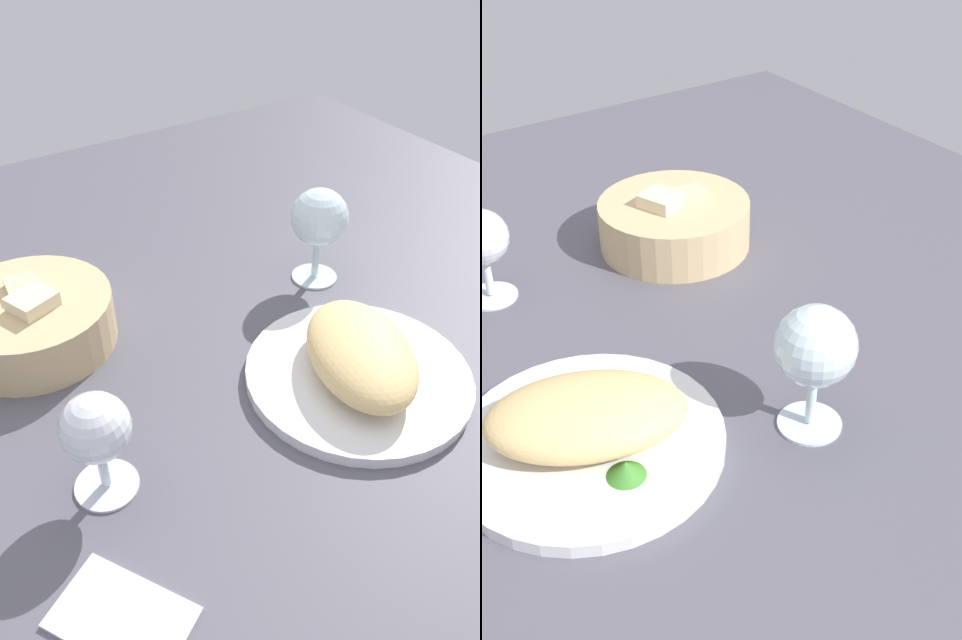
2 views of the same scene
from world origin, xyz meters
TOP-DOWN VIEW (x-y plane):
  - ground_plane at (0.00, 0.00)cm, footprint 140.00×140.00cm
  - plate at (-11.43, -9.69)cm, footprint 25.71×25.71cm
  - omelette at (-11.43, -9.69)cm, footprint 21.74×18.14cm
  - lettuce_garnish at (-10.94, -15.97)cm, footprint 3.65×3.65cm
  - bread_basket at (15.67, 18.63)cm, footprint 19.80×19.80cm
  - wine_glass_near at (7.71, -18.91)cm, footprint 7.78×7.78cm

SIDE VIEW (x-z plane):
  - ground_plane at x=0.00cm, z-range -2.00..0.00cm
  - plate at x=-11.43cm, z-range 0.00..1.40cm
  - lettuce_garnish at x=-10.94cm, z-range 1.40..2.95cm
  - bread_basket at x=15.67cm, z-range -0.73..7.36cm
  - omelette at x=-11.43cm, z-range 1.40..6.78cm
  - wine_glass_near at x=7.71cm, z-range 2.34..15.84cm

